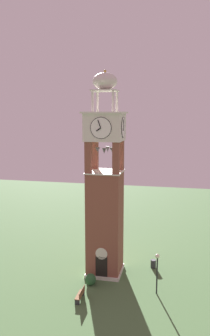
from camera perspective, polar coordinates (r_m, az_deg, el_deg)
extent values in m
plane|color=#476B3D|center=(34.12, 0.00, -17.16)|extent=(80.00, 80.00, 0.00)
cube|color=brown|center=(32.24, 0.00, -9.34)|extent=(3.04, 3.04, 9.79)
cube|color=silver|center=(34.04, 0.00, -16.90)|extent=(3.24, 3.24, 0.35)
cube|color=black|center=(32.26, -0.61, -16.51)|extent=(1.10, 0.04, 2.20)
cylinder|color=silver|center=(31.68, -0.61, -14.23)|extent=(1.10, 0.04, 1.10)
cube|color=brown|center=(29.92, -2.83, 1.69)|extent=(0.56, 0.56, 2.91)
cube|color=brown|center=(29.37, 1.85, 1.56)|extent=(0.56, 0.56, 2.91)
cube|color=brown|center=(32.30, -1.68, 2.25)|extent=(0.56, 0.56, 2.91)
cube|color=brown|center=(31.79, 2.67, 2.14)|extent=(0.56, 0.56, 2.91)
cube|color=silver|center=(31.03, 0.00, -0.63)|extent=(3.20, 3.20, 0.12)
cone|color=#4C4C51|center=(30.66, 1.27, 3.02)|extent=(0.58, 0.58, 0.52)
cone|color=#4C4C51|center=(31.38, 0.45, 3.17)|extent=(0.36, 0.36, 0.55)
cone|color=#4C4C51|center=(30.93, -1.23, 3.08)|extent=(0.44, 0.44, 0.44)
cone|color=#4C4C51|center=(30.07, -0.13, 2.90)|extent=(0.39, 0.39, 0.49)
cube|color=silver|center=(30.60, 0.00, 6.88)|extent=(3.28, 3.28, 2.42)
cylinder|color=white|center=(28.98, -0.71, 6.75)|extent=(1.84, 0.05, 1.84)
torus|color=black|center=(28.98, -0.71, 6.75)|extent=(1.86, 0.06, 1.86)
cube|color=black|center=(28.97, -1.10, 6.49)|extent=(0.43, 0.03, 0.34)
cube|color=black|center=(28.93, -0.98, 7.43)|extent=(0.31, 0.03, 0.71)
cylinder|color=white|center=(32.22, 0.64, 7.00)|extent=(1.84, 0.05, 1.84)
torus|color=black|center=(32.22, 0.64, 7.00)|extent=(1.86, 0.06, 1.86)
cube|color=black|center=(32.32, 0.33, 6.77)|extent=(0.43, 0.03, 0.34)
cube|color=black|center=(32.29, 0.44, 7.62)|extent=(0.31, 0.03, 0.71)
cylinder|color=white|center=(30.99, -3.02, 6.90)|extent=(0.05, 1.84, 1.84)
torus|color=black|center=(30.99, -3.02, 6.90)|extent=(0.06, 1.86, 1.86)
cube|color=black|center=(30.83, -3.22, 6.64)|extent=(0.03, 0.43, 0.34)
cube|color=black|center=(30.88, -3.20, 7.53)|extent=(0.03, 0.31, 0.71)
cylinder|color=white|center=(30.28, 3.09, 6.84)|extent=(0.05, 1.84, 1.84)
torus|color=black|center=(30.28, 3.09, 6.84)|extent=(0.06, 1.86, 1.86)
cube|color=black|center=(30.09, 3.15, 6.58)|extent=(0.03, 0.43, 0.34)
cube|color=black|center=(30.14, 3.17, 7.49)|extent=(0.03, 0.31, 0.71)
cube|color=silver|center=(30.57, 0.00, 9.30)|extent=(3.64, 3.64, 0.16)
cylinder|color=silver|center=(29.92, -2.10, 11.15)|extent=(0.22, 0.22, 1.78)
cylinder|color=silver|center=(29.52, 1.36, 11.18)|extent=(0.22, 0.22, 1.78)
cylinder|color=silver|center=(31.67, -1.27, 11.05)|extent=(0.22, 0.22, 1.78)
cylinder|color=silver|center=(31.29, 2.01, 11.07)|extent=(0.22, 0.22, 1.78)
cube|color=silver|center=(30.63, 0.00, 12.89)|extent=(2.25, 2.25, 0.12)
ellipsoid|color=silver|center=(30.70, 0.00, 14.40)|extent=(2.17, 2.17, 1.50)
sphere|color=#B79338|center=(30.79, 0.00, 16.00)|extent=(0.24, 0.24, 0.24)
cube|color=brown|center=(29.69, -4.27, -20.50)|extent=(0.44, 1.60, 0.06)
cube|color=brown|center=(29.50, -3.90, -20.08)|extent=(0.05, 1.60, 0.44)
cube|color=#2D2D33|center=(29.21, -4.70, -21.58)|extent=(0.40, 0.08, 0.42)
cube|color=#2D2D33|center=(30.41, -3.85, -20.24)|extent=(0.40, 0.08, 0.42)
cylinder|color=black|center=(30.26, 8.73, -17.52)|extent=(0.12, 0.12, 3.19)
sphere|color=#F9EFCC|center=(29.51, 8.82, -14.44)|extent=(0.36, 0.36, 0.36)
cylinder|color=#2D2D33|center=(35.20, 8.12, -15.67)|extent=(0.52, 0.52, 0.80)
ellipsoid|color=#28562D|center=(31.77, -2.44, -18.21)|extent=(0.96, 0.96, 1.05)
ellipsoid|color=#28562D|center=(36.83, -1.77, -14.34)|extent=(1.21, 1.21, 0.88)
ellipsoid|color=#28562D|center=(38.29, 0.25, -13.46)|extent=(0.98, 0.98, 0.79)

